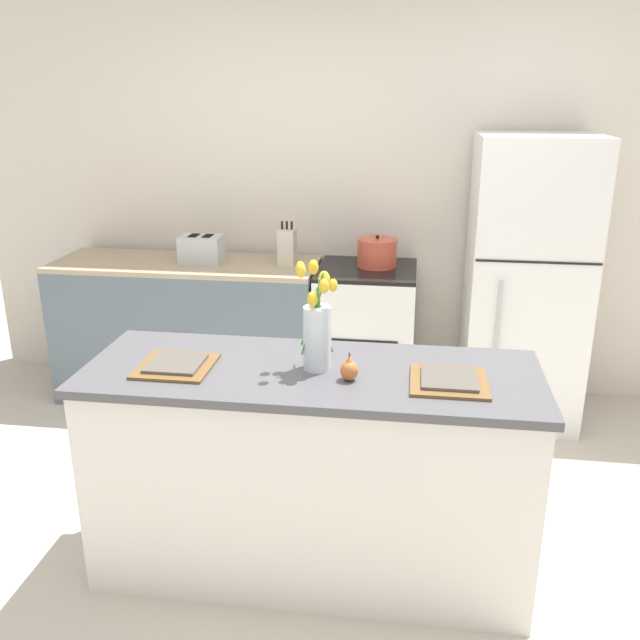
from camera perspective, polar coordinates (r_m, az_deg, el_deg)
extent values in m
plane|color=beige|center=(3.14, -0.68, -19.68)|extent=(10.00, 10.00, 0.00)
cube|color=silver|center=(4.48, 3.21, 11.10)|extent=(5.20, 0.08, 2.70)
cube|color=silver|center=(2.88, -0.72, -12.86)|extent=(1.76, 0.62, 0.88)
cube|color=#4C4C51|center=(2.67, -0.76, -4.52)|extent=(1.80, 0.66, 0.03)
cube|color=slate|center=(4.53, -10.93, -0.96)|extent=(1.68, 0.60, 0.88)
cube|color=tan|center=(4.40, -11.30, 4.65)|extent=(1.68, 0.60, 0.03)
cube|color=silver|center=(4.31, 3.85, -1.68)|extent=(0.60, 0.60, 0.89)
cube|color=black|center=(4.17, 3.99, 4.22)|extent=(0.60, 0.60, 0.02)
cube|color=black|center=(4.04, 3.50, -3.63)|extent=(0.42, 0.01, 0.29)
cube|color=white|center=(4.22, 16.95, 3.01)|extent=(0.68, 0.64, 1.72)
cube|color=black|center=(3.86, 17.91, 4.64)|extent=(0.67, 0.01, 0.01)
cylinder|color=#B2B5B7|center=(3.96, 14.59, -2.00)|extent=(0.02, 0.02, 0.75)
cylinder|color=silver|center=(2.63, -0.23, -1.54)|extent=(0.11, 0.11, 0.26)
cylinder|color=#3D8438|center=(2.60, -0.03, -0.06)|extent=(0.11, 0.01, 0.25)
ellipsoid|color=yellow|center=(2.55, 1.11, 2.94)|extent=(0.03, 0.03, 0.05)
cylinder|color=#3D8438|center=(2.62, 0.09, 0.03)|extent=(0.03, 0.04, 0.27)
ellipsoid|color=yellow|center=(2.58, 0.35, 3.40)|extent=(0.05, 0.05, 0.07)
cylinder|color=#3D8438|center=(2.61, -0.31, 0.55)|extent=(0.05, 0.10, 0.31)
ellipsoid|color=yellow|center=(2.61, -0.59, 4.47)|extent=(0.04, 0.04, 0.06)
cylinder|color=#3D8438|center=(2.61, -0.56, 0.59)|extent=(0.12, 0.08, 0.30)
ellipsoid|color=yellow|center=(2.60, -1.67, 4.38)|extent=(0.04, 0.04, 0.06)
cylinder|color=#3D8438|center=(2.58, -0.64, 0.49)|extent=(0.08, 0.06, 0.32)
ellipsoid|color=yellow|center=(2.52, -1.61, 4.16)|extent=(0.04, 0.04, 0.05)
cylinder|color=#3D8438|center=(2.60, -0.33, -0.65)|extent=(0.02, 0.08, 0.21)
ellipsoid|color=yellow|center=(2.53, -0.64, 1.77)|extent=(0.04, 0.04, 0.06)
cylinder|color=#3D8438|center=(2.58, 0.03, -0.23)|extent=(0.04, 0.05, 0.27)
ellipsoid|color=yellow|center=(2.52, 0.34, 2.86)|extent=(0.04, 0.04, 0.06)
ellipsoid|color=#C66B33|center=(2.56, 2.48, -4.27)|extent=(0.07, 0.07, 0.08)
cone|color=#C66B33|center=(2.54, 2.49, -3.35)|extent=(0.04, 0.04, 0.03)
cylinder|color=brown|center=(2.53, 2.50, -2.92)|extent=(0.01, 0.01, 0.02)
cube|color=brown|center=(2.74, -12.03, -3.82)|extent=(0.29, 0.29, 0.01)
cube|color=#514C47|center=(2.73, -12.05, -3.59)|extent=(0.21, 0.21, 0.01)
cube|color=brown|center=(2.59, 10.80, -5.13)|extent=(0.29, 0.29, 0.01)
cube|color=#514C47|center=(2.58, 10.82, -4.88)|extent=(0.21, 0.21, 0.01)
cube|color=#B7BABC|center=(4.34, -9.94, 5.90)|extent=(0.26, 0.18, 0.17)
cube|color=black|center=(4.34, -10.58, 7.00)|extent=(0.05, 0.11, 0.01)
cube|color=black|center=(4.31, -9.43, 6.99)|extent=(0.05, 0.11, 0.01)
cube|color=black|center=(4.38, -11.72, 6.25)|extent=(0.02, 0.02, 0.02)
cylinder|color=#CC4C38|center=(4.20, 4.82, 5.58)|extent=(0.24, 0.24, 0.16)
cylinder|color=#CC4C38|center=(4.18, 4.86, 6.74)|extent=(0.25, 0.25, 0.01)
sphere|color=black|center=(4.17, 4.86, 7.00)|extent=(0.02, 0.02, 0.02)
cube|color=beige|center=(4.23, -2.78, 6.17)|extent=(0.10, 0.14, 0.22)
cylinder|color=black|center=(4.21, -3.21, 7.98)|extent=(0.01, 0.01, 0.05)
cylinder|color=black|center=(4.21, -2.81, 7.97)|extent=(0.01, 0.01, 0.05)
cylinder|color=black|center=(4.20, -2.40, 7.96)|extent=(0.01, 0.01, 0.05)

